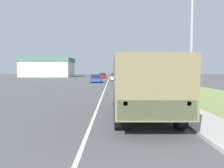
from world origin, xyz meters
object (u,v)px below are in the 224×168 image
Objects in this scene: car_nearest_ahead at (122,83)px; car_fourth_ahead at (102,76)px; military_truck at (140,82)px; car_third_ahead at (114,77)px; lamp_post at (187,17)px; car_second_ahead at (95,79)px.

car_fourth_ahead is (-3.74, 35.49, -0.08)m from car_nearest_ahead.
military_truck reaches higher than car_fourth_ahead.
car_third_ahead is 0.58× the size of lamp_post.
car_second_ahead is 0.53× the size of lamp_post.
car_third_ahead is at bearing 91.32° from car_nearest_ahead.
military_truck is 1.71× the size of car_third_ahead.
military_truck is 1.88× the size of car_second_ahead.
lamp_post is (6.52, -27.40, 4.09)m from car_second_ahead.
lamp_post reaches higher than car_nearest_ahead.
car_third_ahead reaches higher than car_second_ahead.
car_fourth_ahead is at bearing 97.31° from lamp_post.
car_nearest_ahead is 1.05× the size of car_third_ahead.
military_truck is 36.90m from car_third_ahead.
car_nearest_ahead is 14.32m from car_second_ahead.
car_third_ahead is at bearing 91.03° from military_truck.
car_nearest_ahead is at bearing 90.58° from military_truck.
car_fourth_ahead is (-3.22, 12.97, -0.05)m from car_third_ahead.
lamp_post is at bearing -79.35° from car_nearest_ahead.
car_second_ahead is (-3.96, 13.76, -0.09)m from car_nearest_ahead.
car_nearest_ahead is 1.16× the size of car_second_ahead.
car_nearest_ahead is 1.03× the size of car_fourth_ahead.
military_truck is 1.68× the size of car_fourth_ahead.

